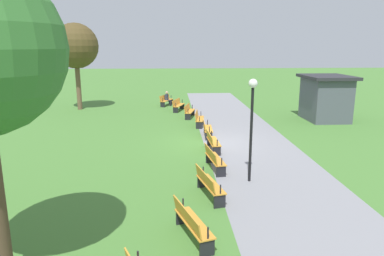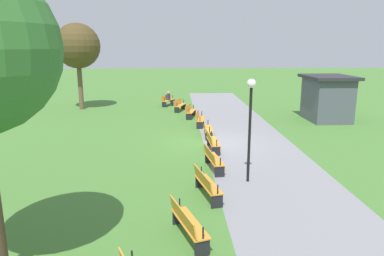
% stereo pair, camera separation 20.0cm
% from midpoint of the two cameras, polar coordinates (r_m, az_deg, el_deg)
% --- Properties ---
extents(ground_plane, '(120.00, 120.00, 0.00)m').
position_cam_midpoint_polar(ground_plane, '(18.22, 3.42, -2.42)').
color(ground_plane, '#477A33').
extents(path_paving, '(38.67, 4.53, 0.01)m').
position_cam_midpoint_polar(path_paving, '(18.51, 9.22, -2.31)').
color(path_paving, gray).
rests_on(path_paving, ground).
extents(bench_0, '(1.86, 1.16, 0.89)m').
position_cam_midpoint_polar(bench_0, '(29.49, -3.75, 4.55)').
color(bench_0, orange).
rests_on(bench_0, ground).
extents(bench_1, '(1.88, 1.02, 0.89)m').
position_cam_midpoint_polar(bench_1, '(27.02, -1.84, 3.77)').
color(bench_1, orange).
rests_on(bench_1, ground).
extents(bench_2, '(1.88, 0.87, 0.89)m').
position_cam_midpoint_polar(bench_2, '(24.50, -0.08, 2.80)').
color(bench_2, orange).
rests_on(bench_2, ground).
extents(bench_3, '(1.87, 0.72, 0.89)m').
position_cam_midpoint_polar(bench_3, '(21.96, 1.47, 1.57)').
color(bench_3, orange).
rests_on(bench_3, ground).
extents(bench_4, '(1.84, 0.55, 0.89)m').
position_cam_midpoint_polar(bench_4, '(19.38, 2.74, -0.01)').
color(bench_4, orange).
rests_on(bench_4, ground).
extents(bench_5, '(1.84, 0.55, 0.89)m').
position_cam_midpoint_polar(bench_5, '(16.81, 3.58, -2.09)').
color(bench_5, orange).
rests_on(bench_5, ground).
extents(bench_6, '(1.87, 0.72, 0.89)m').
position_cam_midpoint_polar(bench_6, '(14.25, 3.75, -4.92)').
color(bench_6, orange).
rests_on(bench_6, ground).
extents(bench_7, '(1.88, 0.87, 0.89)m').
position_cam_midpoint_polar(bench_7, '(11.74, 2.82, -8.95)').
color(bench_7, orange).
rests_on(bench_7, ground).
extents(bench_8, '(1.88, 1.02, 0.89)m').
position_cam_midpoint_polar(bench_8, '(9.37, -0.16, -14.99)').
color(bench_8, orange).
rests_on(bench_8, ground).
extents(person_seated, '(0.48, 0.59, 1.20)m').
position_cam_midpoint_polar(person_seated, '(29.42, -3.49, 4.85)').
color(person_seated, '#2D3347').
rests_on(person_seated, ground).
extents(tree_3, '(3.39, 3.39, 6.55)m').
position_cam_midpoint_polar(tree_3, '(28.72, -17.79, 12.44)').
color(tree_3, brown).
rests_on(tree_3, ground).
extents(lamp_post, '(0.32, 0.32, 3.77)m').
position_cam_midpoint_polar(lamp_post, '(12.66, 9.85, 2.75)').
color(lamp_post, black).
rests_on(lamp_post, ground).
extents(kiosk, '(3.60, 2.95, 2.97)m').
position_cam_midpoint_polar(kiosk, '(25.12, 21.16, 4.59)').
color(kiosk, '#4C515B').
rests_on(kiosk, ground).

